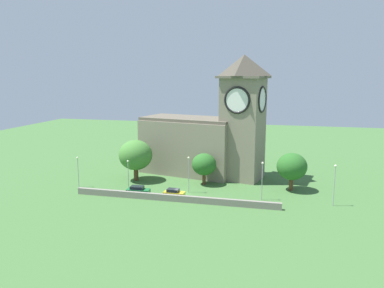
{
  "coord_description": "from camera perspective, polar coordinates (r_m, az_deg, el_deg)",
  "views": [
    {
      "loc": [
        19.85,
        -71.23,
        23.64
      ],
      "look_at": [
        0.85,
        6.35,
        9.18
      ],
      "focal_mm": 35.67,
      "sensor_mm": 36.0,
      "label": 1
    }
  ],
  "objects": [
    {
      "name": "ground_plane",
      "position": [
        91.59,
        0.77,
        -4.7
      ],
      "size": [
        200.0,
        200.0,
        0.0
      ],
      "primitive_type": "plane",
      "color": "#3D6633"
    },
    {
      "name": "church",
      "position": [
        90.56,
        2.54,
        1.35
      ],
      "size": [
        31.17,
        16.67,
        28.12
      ],
      "color": "gray",
      "rests_on": "ground"
    },
    {
      "name": "quay_barrier",
      "position": [
        73.16,
        -2.73,
        -8.08
      ],
      "size": [
        40.08,
        0.7,
        1.27
      ],
      "primitive_type": "cube",
      "color": "gray",
      "rests_on": "ground"
    },
    {
      "name": "car_green",
      "position": [
        77.9,
        -8.08,
        -6.84
      ],
      "size": [
        4.7,
        2.44,
        1.71
      ],
      "color": "#1E6B38",
      "rests_on": "ground"
    },
    {
      "name": "car_yellow",
      "position": [
        75.62,
        -2.73,
        -7.31
      ],
      "size": [
        4.15,
        2.24,
        1.63
      ],
      "color": "gold",
      "rests_on": "ground"
    },
    {
      "name": "streetlamp_west_end",
      "position": [
        84.64,
        -16.7,
        -3.28
      ],
      "size": [
        0.44,
        0.44,
        6.63
      ],
      "color": "#9EA0A5",
      "rests_on": "ground"
    },
    {
      "name": "streetlamp_west_mid",
      "position": [
        80.92,
        -9.54,
        -3.78
      ],
      "size": [
        0.44,
        0.44,
        6.2
      ],
      "color": "#9EA0A5",
      "rests_on": "ground"
    },
    {
      "name": "streetlamp_central",
      "position": [
        77.09,
        -0.51,
        -3.76
      ],
      "size": [
        0.44,
        0.44,
        7.51
      ],
      "color": "#9EA0A5",
      "rests_on": "ground"
    },
    {
      "name": "streetlamp_east_mid",
      "position": [
        73.82,
        10.46,
        -4.58
      ],
      "size": [
        0.44,
        0.44,
        7.49
      ],
      "color": "#9EA0A5",
      "rests_on": "ground"
    },
    {
      "name": "streetlamp_east_end",
      "position": [
        74.02,
        20.55,
        -4.91
      ],
      "size": [
        0.44,
        0.44,
        7.75
      ],
      "color": "#9EA0A5",
      "rests_on": "ground"
    },
    {
      "name": "tree_by_tower",
      "position": [
        81.3,
        14.7,
        -3.29
      ],
      "size": [
        6.2,
        6.2,
        7.89
      ],
      "color": "brown",
      "rests_on": "ground"
    },
    {
      "name": "tree_riverside_west",
      "position": [
        83.1,
        1.81,
        -3.07
      ],
      "size": [
        5.33,
        5.33,
        6.92
      ],
      "color": "brown",
      "rests_on": "ground"
    },
    {
      "name": "tree_riverside_east",
      "position": [
        86.86,
        -8.43,
        -1.66
      ],
      "size": [
        7.55,
        7.55,
        9.3
      ],
      "color": "brown",
      "rests_on": "ground"
    }
  ]
}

